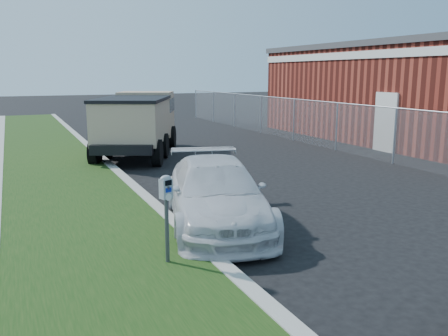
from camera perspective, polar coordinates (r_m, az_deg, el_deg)
name	(u,v)px	position (r m, az deg, el deg)	size (l,w,h in m)	color
ground	(308,220)	(9.68, 10.09, -6.20)	(120.00, 120.00, 0.00)	black
streetside	(3,224)	(10.00, -25.04, -6.14)	(6.12, 50.00, 0.15)	gray
chainlink_fence	(337,117)	(18.51, 13.46, 5.97)	(0.06, 30.06, 30.00)	slate
brick_building	(434,91)	(23.28, 23.94, 8.48)	(9.20, 14.20, 4.17)	maroon
parking_meter	(166,200)	(6.94, -6.96, -3.82)	(0.21, 0.17, 1.32)	#3F4247
white_wagon	(215,193)	(9.13, -1.14, -3.02)	(1.75, 4.31, 1.25)	silver
dump_truck	(138,120)	(17.32, -10.25, 5.65)	(4.16, 5.90, 2.19)	black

